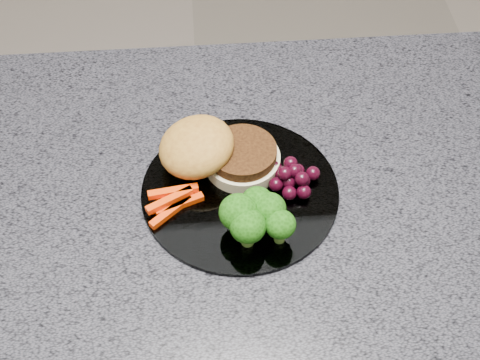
% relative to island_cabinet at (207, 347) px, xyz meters
% --- Properties ---
extents(island_cabinet, '(1.20, 0.60, 0.86)m').
position_rel_island_cabinet_xyz_m(island_cabinet, '(0.00, 0.00, 0.00)').
color(island_cabinet, '#58321E').
rests_on(island_cabinet, ground).
extents(countertop, '(1.20, 0.60, 0.04)m').
position_rel_island_cabinet_xyz_m(countertop, '(0.00, 0.00, 0.45)').
color(countertop, '#43434C').
rests_on(countertop, island_cabinet).
extents(plate, '(0.26, 0.26, 0.01)m').
position_rel_island_cabinet_xyz_m(plate, '(0.06, -0.01, 0.47)').
color(plate, white).
rests_on(plate, countertop).
extents(burger, '(0.17, 0.12, 0.06)m').
position_rel_island_cabinet_xyz_m(burger, '(0.03, 0.04, 0.50)').
color(burger, beige).
rests_on(burger, plate).
extents(carrot_sticks, '(0.08, 0.07, 0.02)m').
position_rel_island_cabinet_xyz_m(carrot_sticks, '(-0.03, -0.02, 0.48)').
color(carrot_sticks, '#F73A04').
rests_on(carrot_sticks, plate).
extents(broccoli, '(0.09, 0.08, 0.06)m').
position_rel_island_cabinet_xyz_m(broccoli, '(0.07, -0.07, 0.51)').
color(broccoli, '#527C2D').
rests_on(broccoli, plate).
extents(grape_bunch, '(0.07, 0.06, 0.03)m').
position_rel_island_cabinet_xyz_m(grape_bunch, '(0.13, -0.00, 0.49)').
color(grape_bunch, black).
rests_on(grape_bunch, plate).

